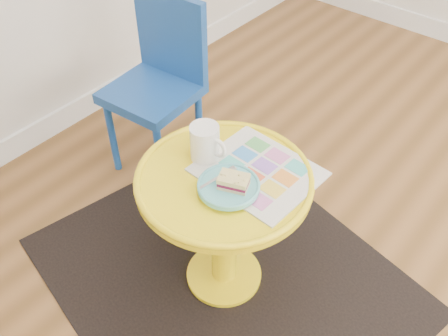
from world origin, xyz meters
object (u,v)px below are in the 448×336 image
Objects in this scene: mug at (205,142)px; plate at (229,187)px; side_table at (224,210)px; newspaper at (258,172)px; chair at (160,76)px.

mug reaches higher than plate.
newspaper is at bearing 51.80° from side_table.
chair is 5.84× the size of mug.
mug is at bearing 162.06° from side_table.
chair is at bearing 150.59° from plate.
newspaper is 1.88× the size of plate.
mug is 0.18m from plate.
side_table is at bearing -33.78° from chair.
newspaper is at bearing 81.31° from plate.
chair reaches higher than newspaper.
newspaper is (0.07, 0.09, 0.15)m from side_table.
side_table is 0.75m from chair.
side_table is 2.96× the size of plate.
newspaper is at bearing 15.13° from mug.
plate is at bearing -95.84° from newspaper.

